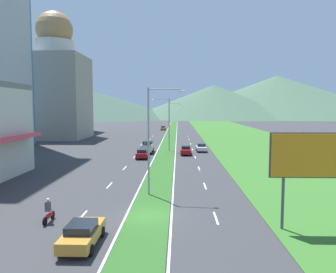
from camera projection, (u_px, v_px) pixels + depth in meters
ground_plane at (149, 216)px, 24.60m from camera, size 600.00×600.00×0.00m
grass_median at (170, 139)px, 84.32m from camera, size 3.20×240.00×0.06m
grass_verge_right at (249, 139)px, 83.67m from camera, size 24.00×240.00×0.06m
lane_dash_left_2 at (82, 216)px, 24.55m from camera, size 0.16×2.80×0.01m
lane_dash_left_3 at (109, 185)px, 34.41m from camera, size 0.16×2.80×0.01m
lane_dash_left_4 at (125, 168)px, 44.26m from camera, size 0.16×2.80×0.01m
lane_dash_left_5 at (134, 157)px, 54.11m from camera, size 0.16×2.80×0.01m
lane_dash_left_6 at (141, 149)px, 63.97m from camera, size 0.16×2.80×0.01m
lane_dash_left_7 at (146, 144)px, 73.82m from camera, size 0.16×2.80×0.01m
lane_dash_left_8 at (150, 139)px, 83.67m from camera, size 0.16×2.80×0.01m
lane_dash_left_9 at (153, 136)px, 93.52m from camera, size 0.16×2.80×0.01m
lane_dash_right_2 at (216, 218)px, 24.23m from camera, size 0.16×2.80×0.01m
lane_dash_right_3 at (205, 186)px, 34.09m from camera, size 0.16×2.80×0.01m
lane_dash_right_4 at (199, 168)px, 43.94m from camera, size 0.16×2.80×0.01m
lane_dash_right_5 at (195, 157)px, 53.79m from camera, size 0.16×2.80×0.01m
lane_dash_right_6 at (193, 150)px, 63.64m from camera, size 0.16×2.80×0.01m
lane_dash_right_7 at (191, 144)px, 73.50m from camera, size 0.16×2.80×0.01m
lane_dash_right_8 at (189, 140)px, 83.35m from camera, size 0.16×2.80×0.01m
lane_dash_right_9 at (188, 136)px, 93.20m from camera, size 0.16×2.80×0.01m
edge_line_median_left at (163, 139)px, 84.38m from camera, size 0.16×240.00×0.01m
edge_line_median_right at (176, 139)px, 84.27m from camera, size 0.16×240.00×0.01m
domed_building at (56, 86)px, 85.95m from camera, size 15.60×15.60×33.44m
midrise_colored at (62, 98)px, 107.12m from camera, size 16.21×16.21×23.12m
hill_far_left at (78, 102)px, 254.83m from camera, size 166.70×166.70×24.59m
hill_far_center at (213, 101)px, 258.97m from camera, size 136.62×136.62×26.20m
hill_far_right at (277, 96)px, 294.86m from camera, size 204.89×204.89×37.24m
street_lamp_near at (153, 134)px, 30.07m from camera, size 3.51×0.54×10.14m
street_lamp_mid at (167, 121)px, 60.52m from camera, size 3.34×0.34×10.05m
street_lamp_far at (170, 117)px, 90.98m from camera, size 3.36×0.28×9.58m
billboard_roadside at (316, 159)px, 21.39m from camera, size 6.13×0.28×6.66m
car_0 at (186, 150)px, 56.96m from camera, size 1.86×4.71×1.55m
car_1 at (201, 147)px, 60.94m from camera, size 1.89×4.28×1.48m
car_2 at (82, 233)px, 19.33m from camera, size 1.96×4.37×1.45m
car_3 at (142, 154)px, 52.55m from camera, size 1.94×4.09×1.52m
car_4 at (163, 128)px, 118.48m from camera, size 1.88×4.63×1.49m
pickup_truck_0 at (147, 147)px, 59.21m from camera, size 2.18×5.40×2.00m
motorcycle_rider at (48, 212)px, 23.25m from camera, size 0.36×2.00×1.80m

